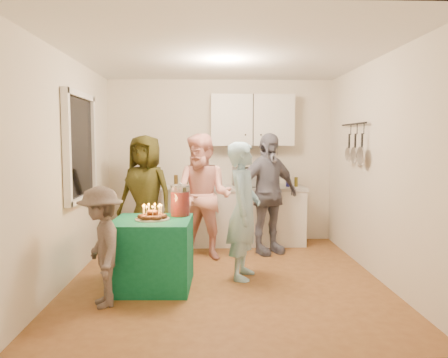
{
  "coord_description": "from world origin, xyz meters",
  "views": [
    {
      "loc": [
        -0.19,
        -5.09,
        1.63
      ],
      "look_at": [
        0.0,
        0.35,
        1.15
      ],
      "focal_mm": 35.0,
      "sensor_mm": 36.0,
      "label": 1
    }
  ],
  "objects_px": {
    "man_birthday": "(244,210)",
    "woman_back_center": "(203,197)",
    "counter": "(234,217)",
    "party_table": "(152,253)",
    "child_near_left": "(101,247)",
    "woman_back_left": "(146,194)",
    "woman_back_right": "(267,194)",
    "punch_jar": "(180,201)",
    "microwave": "(251,177)"
  },
  "relations": [
    {
      "from": "woman_back_right",
      "to": "punch_jar",
      "type": "bearing_deg",
      "value": -162.08
    },
    {
      "from": "woman_back_left",
      "to": "woman_back_right",
      "type": "distance_m",
      "value": 1.76
    },
    {
      "from": "woman_back_center",
      "to": "woman_back_left",
      "type": "bearing_deg",
      "value": 177.97
    },
    {
      "from": "child_near_left",
      "to": "counter",
      "type": "bearing_deg",
      "value": 128.35
    },
    {
      "from": "man_birthday",
      "to": "woman_back_left",
      "type": "xyz_separation_m",
      "value": [
        -1.32,
        1.22,
        0.05
      ]
    },
    {
      "from": "counter",
      "to": "woman_back_center",
      "type": "height_order",
      "value": "woman_back_center"
    },
    {
      "from": "woman_back_left",
      "to": "counter",
      "type": "bearing_deg",
      "value": 42.1
    },
    {
      "from": "party_table",
      "to": "punch_jar",
      "type": "relative_size",
      "value": 2.5
    },
    {
      "from": "punch_jar",
      "to": "man_birthday",
      "type": "height_order",
      "value": "man_birthday"
    },
    {
      "from": "man_birthday",
      "to": "woman_back_left",
      "type": "height_order",
      "value": "woman_back_left"
    },
    {
      "from": "man_birthday",
      "to": "woman_back_right",
      "type": "distance_m",
      "value": 1.2
    },
    {
      "from": "woman_back_left",
      "to": "punch_jar",
      "type": "bearing_deg",
      "value": -43.98
    },
    {
      "from": "microwave",
      "to": "party_table",
      "type": "xyz_separation_m",
      "value": [
        -1.3,
        -2.0,
        -0.68
      ]
    },
    {
      "from": "microwave",
      "to": "child_near_left",
      "type": "height_order",
      "value": "microwave"
    },
    {
      "from": "counter",
      "to": "punch_jar",
      "type": "height_order",
      "value": "punch_jar"
    },
    {
      "from": "punch_jar",
      "to": "woman_back_left",
      "type": "relative_size",
      "value": 0.2
    },
    {
      "from": "woman_back_left",
      "to": "woman_back_center",
      "type": "xyz_separation_m",
      "value": [
        0.84,
        -0.36,
        0.01
      ]
    },
    {
      "from": "man_birthday",
      "to": "woman_back_right",
      "type": "bearing_deg",
      "value": -7.21
    },
    {
      "from": "microwave",
      "to": "woman_back_left",
      "type": "bearing_deg",
      "value": -173.34
    },
    {
      "from": "woman_back_center",
      "to": "punch_jar",
      "type": "bearing_deg",
      "value": -83.97
    },
    {
      "from": "woman_back_center",
      "to": "woman_back_right",
      "type": "height_order",
      "value": "woman_back_right"
    },
    {
      "from": "man_birthday",
      "to": "woman_back_center",
      "type": "bearing_deg",
      "value": 43.53
    },
    {
      "from": "woman_back_center",
      "to": "counter",
      "type": "bearing_deg",
      "value": 82.72
    },
    {
      "from": "counter",
      "to": "woman_back_left",
      "type": "xyz_separation_m",
      "value": [
        -1.31,
        -0.49,
        0.42
      ]
    },
    {
      "from": "child_near_left",
      "to": "party_table",
      "type": "bearing_deg",
      "value": 119.9
    },
    {
      "from": "counter",
      "to": "microwave",
      "type": "xyz_separation_m",
      "value": [
        0.28,
        0.0,
        0.63
      ]
    },
    {
      "from": "party_table",
      "to": "woman_back_right",
      "type": "bearing_deg",
      "value": 44.0
    },
    {
      "from": "woman_back_center",
      "to": "woman_back_right",
      "type": "xyz_separation_m",
      "value": [
        0.92,
        0.27,
        0.01
      ]
    },
    {
      "from": "microwave",
      "to": "punch_jar",
      "type": "height_order",
      "value": "microwave"
    },
    {
      "from": "child_near_left",
      "to": "punch_jar",
      "type": "bearing_deg",
      "value": 114.9
    },
    {
      "from": "party_table",
      "to": "woman_back_left",
      "type": "bearing_deg",
      "value": 100.57
    },
    {
      "from": "counter",
      "to": "woman_back_right",
      "type": "xyz_separation_m",
      "value": [
        0.45,
        -0.58,
        0.44
      ]
    },
    {
      "from": "counter",
      "to": "party_table",
      "type": "relative_size",
      "value": 2.59
    },
    {
      "from": "punch_jar",
      "to": "woman_back_right",
      "type": "xyz_separation_m",
      "value": [
        1.17,
        1.19,
        -0.06
      ]
    },
    {
      "from": "party_table",
      "to": "punch_jar",
      "type": "bearing_deg",
      "value": 37.83
    },
    {
      "from": "microwave",
      "to": "counter",
      "type": "bearing_deg",
      "value": 169.57
    },
    {
      "from": "woman_back_left",
      "to": "man_birthday",
      "type": "bearing_deg",
      "value": -20.94
    },
    {
      "from": "woman_back_right",
      "to": "woman_back_left",
      "type": "bearing_deg",
      "value": 149.35
    },
    {
      "from": "microwave",
      "to": "punch_jar",
      "type": "distance_m",
      "value": 2.04
    },
    {
      "from": "counter",
      "to": "party_table",
      "type": "xyz_separation_m",
      "value": [
        -1.02,
        -2.0,
        -0.05
      ]
    },
    {
      "from": "microwave",
      "to": "woman_back_center",
      "type": "xyz_separation_m",
      "value": [
        -0.74,
        -0.85,
        -0.2
      ]
    },
    {
      "from": "punch_jar",
      "to": "man_birthday",
      "type": "distance_m",
      "value": 0.75
    },
    {
      "from": "punch_jar",
      "to": "woman_back_center",
      "type": "xyz_separation_m",
      "value": [
        0.26,
        0.92,
        -0.07
      ]
    },
    {
      "from": "microwave",
      "to": "child_near_left",
      "type": "distance_m",
      "value": 3.11
    },
    {
      "from": "party_table",
      "to": "woman_back_left",
      "type": "xyz_separation_m",
      "value": [
        -0.28,
        1.52,
        0.47
      ]
    },
    {
      "from": "counter",
      "to": "party_table",
      "type": "height_order",
      "value": "counter"
    },
    {
      "from": "woman_back_left",
      "to": "child_near_left",
      "type": "height_order",
      "value": "woman_back_left"
    },
    {
      "from": "counter",
      "to": "party_table",
      "type": "bearing_deg",
      "value": -117.0
    },
    {
      "from": "counter",
      "to": "punch_jar",
      "type": "bearing_deg",
      "value": -112.18
    },
    {
      "from": "punch_jar",
      "to": "woman_back_center",
      "type": "bearing_deg",
      "value": 74.52
    }
  ]
}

